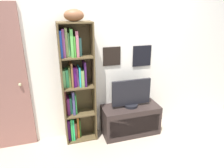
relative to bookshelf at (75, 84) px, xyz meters
name	(u,v)px	position (x,y,z in m)	size (l,w,h in m)	color
back_wall	(113,62)	(0.63, 0.13, 0.26)	(4.80, 0.08, 2.37)	white
bookshelf	(75,84)	(0.00, 0.00, 0.00)	(0.47, 0.26, 1.81)	brown
football	(74,15)	(0.04, -0.03, 0.96)	(0.26, 0.16, 0.16)	brown
tv_stand	(130,120)	(0.85, -0.11, -0.68)	(0.92, 0.42, 0.48)	#2D2220
television	(131,94)	(0.85, -0.11, -0.22)	(0.63, 0.22, 0.45)	black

